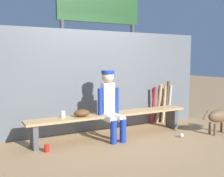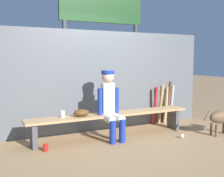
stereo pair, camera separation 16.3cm
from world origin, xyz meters
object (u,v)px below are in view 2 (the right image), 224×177
bat_wood_natural (166,105)px  cup_on_bench (62,114)px  bat_wood_dark (168,102)px  bat_aluminum_silver (171,104)px  scoreboard (104,14)px  bat_aluminum_red (155,106)px  cup_on_ground (46,148)px  baseball (182,136)px  baseball_glove (81,113)px  dugout_bench (112,118)px  bat_wood_tan (161,104)px  dog (223,117)px  player_seated (110,103)px

bat_wood_natural → cup_on_bench: size_ratio=7.50×
bat_wood_dark → bat_aluminum_silver: size_ratio=1.11×
scoreboard → bat_aluminum_red: bearing=-62.8°
bat_wood_dark → cup_on_ground: size_ratio=8.49×
baseball → cup_on_bench: cup_on_bench is taller
bat_aluminum_red → baseball_glove: bearing=-166.7°
bat_wood_dark → dugout_bench: bearing=-165.8°
bat_wood_tan → cup_on_ground: bat_wood_tan is taller
dog → bat_wood_dark: bearing=107.2°
baseball_glove → dog: bearing=-17.1°
bat_wood_natural → baseball: bearing=-112.5°
cup_on_ground → baseball: bearing=-9.2°
dugout_bench → scoreboard: size_ratio=0.88×
cup_on_bench → scoreboard: 2.95m
dugout_bench → bat_wood_tan: (1.38, 0.41, 0.09)m
player_seated → baseball_glove: bearing=168.3°
cup_on_ground → scoreboard: 3.60m
cup_on_ground → baseball_glove: bearing=20.7°
bat_wood_tan → cup_on_ground: size_ratio=7.97×
bat_aluminum_red → scoreboard: 2.47m
baseball_glove → bat_wood_dark: bearing=10.4°
bat_wood_natural → bat_aluminum_silver: size_ratio=0.98×
bat_wood_dark → bat_wood_natural: bearing=167.0°
player_seated → dog: 2.14m
bat_wood_dark → dog: bearing=-72.8°
cup_on_bench → scoreboard: (1.50, 1.59, 1.97)m
bat_wood_dark → dog: (0.36, -1.17, -0.13)m
bat_wood_tan → scoreboard: 2.50m
bat_wood_tan → dog: (0.55, -1.18, -0.10)m
dugout_bench → bat_wood_dark: bat_wood_dark is taller
bat_wood_tan → bat_wood_dark: (0.19, -0.01, 0.03)m
bat_wood_natural → bat_wood_dark: bat_wood_dark is taller
bat_aluminum_silver → scoreboard: size_ratio=0.24×
baseball → cup_on_bench: (-1.98, 0.70, 0.45)m
bat_aluminum_silver → baseball: size_ratio=11.36×
dugout_bench → bat_wood_natural: bat_wood_natural is taller
baseball → dog: (0.84, -0.14, 0.30)m
dugout_bench → baseball_glove: 0.60m
dugout_bench → scoreboard: scoreboard is taller
baseball_glove → cup_on_ground: (-0.68, -0.26, -0.44)m
bat_aluminum_red → cup_on_bench: bearing=-170.4°
cup_on_bench → cup_on_ground: bearing=-138.2°
cup_on_ground → cup_on_bench: 0.65m
player_seated → scoreboard: size_ratio=0.35×
scoreboard → player_seated: bearing=-111.4°
baseball_glove → dog: size_ratio=0.33×
baseball → baseball_glove: bearing=159.2°
baseball → bat_aluminum_silver: bearing=61.2°
bat_wood_dark → bat_aluminum_silver: 0.09m
bat_wood_dark → scoreboard: (-0.95, 1.27, 1.99)m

